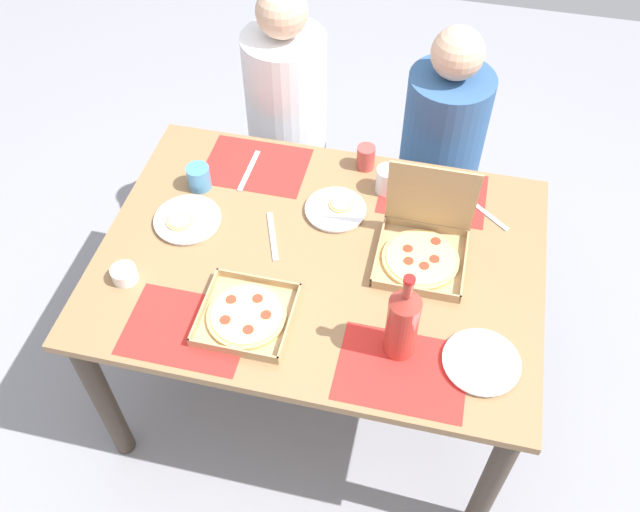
{
  "coord_description": "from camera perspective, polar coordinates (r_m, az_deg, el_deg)",
  "views": [
    {
      "loc": [
        0.32,
        -1.37,
        2.44
      ],
      "look_at": [
        0.0,
        0.0,
        0.76
      ],
      "focal_mm": 38.77,
      "sensor_mm": 36.0,
      "label": 1
    }
  ],
  "objects": [
    {
      "name": "soda_bottle",
      "position": [
        1.89,
        6.84,
        -5.42
      ],
      "size": [
        0.09,
        0.09,
        0.32
      ],
      "color": "#B2382D",
      "rests_on": "dining_table"
    },
    {
      "name": "pizza_box_corner_right",
      "position": [
        2.05,
        -6.07,
        -4.93
      ],
      "size": [
        0.27,
        0.27,
        0.04
      ],
      "color": "tan",
      "rests_on": "dining_table"
    },
    {
      "name": "knife_by_far_left",
      "position": [
        2.25,
        -3.94,
        1.65
      ],
      "size": [
        0.09,
        0.2,
        0.0
      ],
      "primitive_type": "cube",
      "rotation": [
        0.0,
        0.0,
        5.08
      ],
      "color": "#B7B7BC",
      "rests_on": "dining_table"
    },
    {
      "name": "placemat_far_left",
      "position": [
        2.49,
        -5.28,
        7.43
      ],
      "size": [
        0.36,
        0.26,
        0.0
      ],
      "primitive_type": "cube",
      "color": "red",
      "rests_on": "dining_table"
    },
    {
      "name": "condiment_bowl",
      "position": [
        2.2,
        -15.85,
        -1.45
      ],
      "size": [
        0.08,
        0.08,
        0.05
      ],
      "primitive_type": "cylinder",
      "color": "white",
      "rests_on": "dining_table"
    },
    {
      "name": "placemat_far_right",
      "position": [
        2.41,
        9.3,
        5.08
      ],
      "size": [
        0.36,
        0.26,
        0.0
      ],
      "primitive_type": "cube",
      "color": "red",
      "rests_on": "dining_table"
    },
    {
      "name": "plate_near_right",
      "position": [
        2.31,
        1.34,
        3.88
      ],
      "size": [
        0.21,
        0.21,
        0.03
      ],
      "color": "white",
      "rests_on": "dining_table"
    },
    {
      "name": "cup_spare",
      "position": [
        2.41,
        -9.98,
        6.41
      ],
      "size": [
        0.08,
        0.08,
        0.09
      ],
      "primitive_type": "cylinder",
      "color": "teal",
      "rests_on": "dining_table"
    },
    {
      "name": "diner_right_seat",
      "position": [
        2.87,
        9.68,
        7.23
      ],
      "size": [
        0.32,
        0.32,
        1.14
      ],
      "color": "#33598C",
      "rests_on": "ground_plane"
    },
    {
      "name": "placemat_near_right",
      "position": [
        1.96,
        6.75,
        -9.43
      ],
      "size": [
        0.36,
        0.26,
        0.0
      ],
      "primitive_type": "cube",
      "color": "red",
      "rests_on": "dining_table"
    },
    {
      "name": "cup_dark",
      "position": [
        2.34,
        8.16,
        5.15
      ],
      "size": [
        0.06,
        0.06,
        0.09
      ],
      "primitive_type": "cylinder",
      "color": "teal",
      "rests_on": "dining_table"
    },
    {
      "name": "fork_by_near_right",
      "position": [
        2.38,
        13.55,
        3.45
      ],
      "size": [
        0.16,
        0.13,
        0.0
      ],
      "primitive_type": "cube",
      "rotation": [
        0.0,
        0.0,
        2.46
      ],
      "color": "#B7B7BC",
      "rests_on": "dining_table"
    },
    {
      "name": "ground_plane",
      "position": [
        2.81,
        -0.0,
        -9.95
      ],
      "size": [
        6.0,
        6.0,
        0.0
      ],
      "primitive_type": "plane",
      "color": "gray"
    },
    {
      "name": "pizza_box_edge_far",
      "position": [
        2.18,
        8.5,
        0.87
      ],
      "size": [
        0.28,
        0.28,
        0.31
      ],
      "color": "tan",
      "rests_on": "dining_table"
    },
    {
      "name": "knife_by_far_right",
      "position": [
        2.47,
        -5.89,
        7.03
      ],
      "size": [
        0.02,
        0.21,
        0.0
      ],
      "primitive_type": "cube",
      "rotation": [
        0.0,
        0.0,
        4.69
      ],
      "color": "#B7B7BC",
      "rests_on": "dining_table"
    },
    {
      "name": "dining_table",
      "position": [
        2.27,
        -0.0,
        -1.77
      ],
      "size": [
        1.4,
        1.01,
        0.76
      ],
      "color": "#3F3328",
      "rests_on": "ground_plane"
    },
    {
      "name": "plate_far_right",
      "position": [
        2.0,
        13.17,
        -8.56
      ],
      "size": [
        0.22,
        0.22,
        0.02
      ],
      "color": "white",
      "rests_on": "dining_table"
    },
    {
      "name": "placemat_near_left",
      "position": [
        2.06,
        -10.91,
        -5.92
      ],
      "size": [
        0.36,
        0.26,
        0.0
      ],
      "primitive_type": "cube",
      "color": "red",
      "rests_on": "dining_table"
    },
    {
      "name": "diner_left_seat",
      "position": [
        2.92,
        -2.69,
        9.74
      ],
      "size": [
        0.32,
        0.32,
        1.22
      ],
      "color": "white",
      "rests_on": "ground_plane"
    },
    {
      "name": "plate_near_left",
      "position": [
        2.32,
        -10.93,
        2.93
      ],
      "size": [
        0.22,
        0.22,
        0.03
      ],
      "color": "white",
      "rests_on": "dining_table"
    },
    {
      "name": "cup_clear_left",
      "position": [
        2.45,
        3.8,
        8.13
      ],
      "size": [
        0.06,
        0.06,
        0.09
      ],
      "primitive_type": "cylinder",
      "color": "#BF4742",
      "rests_on": "dining_table"
    },
    {
      "name": "cup_clear_right",
      "position": [
        2.37,
        5.59,
        6.27
      ],
      "size": [
        0.08,
        0.08,
        0.1
      ],
      "primitive_type": "cylinder",
      "color": "silver",
      "rests_on": "dining_table"
    }
  ]
}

